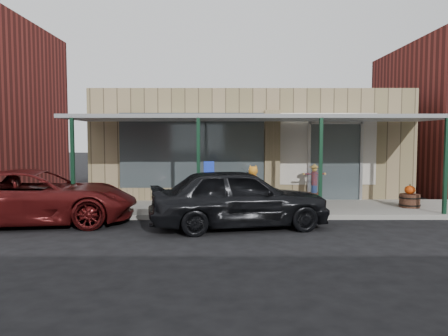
{
  "coord_description": "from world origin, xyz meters",
  "views": [
    {
      "loc": [
        -1.08,
        -10.67,
        2.42
      ],
      "look_at": [
        -1.05,
        2.6,
        1.49
      ],
      "focal_mm": 35.0,
      "sensor_mm": 36.0,
      "label": 1
    }
  ],
  "objects_px": {
    "barrel_pumpkin": "(410,199)",
    "car_maroon": "(36,197)",
    "barrel_scarecrow": "(314,190)",
    "parked_sedan": "(239,198)",
    "handicap_sign": "(209,180)"
  },
  "relations": [
    {
      "from": "parked_sedan",
      "to": "car_maroon",
      "type": "bearing_deg",
      "value": 74.22
    },
    {
      "from": "handicap_sign",
      "to": "car_maroon",
      "type": "height_order",
      "value": "handicap_sign"
    },
    {
      "from": "handicap_sign",
      "to": "parked_sedan",
      "type": "relative_size",
      "value": 0.31
    },
    {
      "from": "parked_sedan",
      "to": "barrel_scarecrow",
      "type": "bearing_deg",
      "value": -48.77
    },
    {
      "from": "barrel_scarecrow",
      "to": "barrel_pumpkin",
      "type": "bearing_deg",
      "value": -21.52
    },
    {
      "from": "barrel_scarecrow",
      "to": "car_maroon",
      "type": "distance_m",
      "value": 8.91
    },
    {
      "from": "barrel_pumpkin",
      "to": "car_maroon",
      "type": "relative_size",
      "value": 0.15
    },
    {
      "from": "parked_sedan",
      "to": "handicap_sign",
      "type": "bearing_deg",
      "value": 18.75
    },
    {
      "from": "barrel_scarecrow",
      "to": "handicap_sign",
      "type": "distance_m",
      "value": 4.16
    },
    {
      "from": "barrel_pumpkin",
      "to": "car_maroon",
      "type": "xyz_separation_m",
      "value": [
        -11.29,
        -1.99,
        0.34
      ]
    },
    {
      "from": "barrel_scarecrow",
      "to": "car_maroon",
      "type": "relative_size",
      "value": 0.25
    },
    {
      "from": "barrel_pumpkin",
      "to": "parked_sedan",
      "type": "relative_size",
      "value": 0.16
    },
    {
      "from": "parked_sedan",
      "to": "barrel_pumpkin",
      "type": "bearing_deg",
      "value": -76.9
    },
    {
      "from": "barrel_scarecrow",
      "to": "parked_sedan",
      "type": "bearing_deg",
      "value": -130.18
    },
    {
      "from": "barrel_scarecrow",
      "to": "parked_sedan",
      "type": "distance_m",
      "value": 4.47
    }
  ]
}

